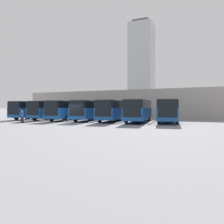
{
  "coord_description": "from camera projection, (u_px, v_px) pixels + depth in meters",
  "views": [
    {
      "loc": [
        -17.02,
        25.34,
        2.17
      ],
      "look_at": [
        -3.68,
        -5.3,
        1.41
      ],
      "focal_mm": 35.0,
      "sensor_mm": 36.0,
      "label": 1
    }
  ],
  "objects": [
    {
      "name": "bus_1",
      "position": [
        139.0,
        110.0,
        31.24
      ],
      "size": [
        3.93,
        10.89,
        3.14
      ],
      "rotation": [
        0.0,
        0.0,
        0.13
      ],
      "color": "#19519E",
      "rests_on": "ground_plane"
    },
    {
      "name": "pedestrian",
      "position": [
        22.0,
        116.0,
        29.54
      ],
      "size": [
        0.55,
        0.55,
        1.75
      ],
      "rotation": [
        0.0,
        0.0,
        0.87
      ],
      "color": "black",
      "rests_on": "ground_plane"
    },
    {
      "name": "ground_plane",
      "position": [
        72.0,
        123.0,
        30.07
      ],
      "size": [
        600.0,
        600.0,
        0.0
      ],
      "primitive_type": "plane",
      "color": "gray"
    },
    {
      "name": "bus_5",
      "position": [
        51.0,
        109.0,
        38.33
      ],
      "size": [
        3.93,
        10.89,
        3.14
      ],
      "rotation": [
        0.0,
        0.0,
        0.13
      ],
      "color": "#19519E",
      "rests_on": "ground_plane"
    },
    {
      "name": "bus_2",
      "position": [
        114.0,
        110.0,
        33.15
      ],
      "size": [
        3.93,
        10.89,
        3.14
      ],
      "rotation": [
        0.0,
        0.0,
        0.13
      ],
      "color": "#19519E",
      "rests_on": "ground_plane"
    },
    {
      "name": "station_building",
      "position": [
        125.0,
        104.0,
        49.43
      ],
      "size": [
        44.79,
        13.04,
        5.66
      ],
      "color": "#A8A399",
      "rests_on": "ground_plane"
    },
    {
      "name": "curb_divider_2",
      "position": [
        97.0,
        121.0,
        32.56
      ],
      "size": [
        1.17,
        6.95,
        0.15
      ],
      "primitive_type": "cube",
      "rotation": [
        0.0,
        0.0,
        0.13
      ],
      "color": "#9E9E99",
      "rests_on": "ground_plane"
    },
    {
      "name": "bus_6",
      "position": [
        34.0,
        109.0,
        39.97
      ],
      "size": [
        3.93,
        10.89,
        3.14
      ],
      "rotation": [
        0.0,
        0.0,
        0.13
      ],
      "color": "#19519E",
      "rests_on": "ground_plane"
    },
    {
      "name": "curb_divider_3",
      "position": [
        75.0,
        120.0,
        34.25
      ],
      "size": [
        1.17,
        6.95,
        0.15
      ],
      "primitive_type": "cube",
      "rotation": [
        0.0,
        0.0,
        0.13
      ],
      "color": "#9E9E99",
      "rests_on": "ground_plane"
    },
    {
      "name": "bus_4",
      "position": [
        68.0,
        110.0,
        36.06
      ],
      "size": [
        3.93,
        10.89,
        3.14
      ],
      "rotation": [
        0.0,
        0.0,
        0.13
      ],
      "color": "#19519E",
      "rests_on": "ground_plane"
    },
    {
      "name": "curb_divider_1",
      "position": [
        122.0,
        122.0,
        30.64
      ],
      "size": [
        1.17,
        6.95,
        0.15
      ],
      "primitive_type": "cube",
      "rotation": [
        0.0,
        0.0,
        0.13
      ],
      "color": "#9E9E99",
      "rests_on": "ground_plane"
    },
    {
      "name": "office_tower",
      "position": [
        142.0,
        66.0,
        175.55
      ],
      "size": [
        18.05,
        18.05,
        71.01
      ],
      "color": "#ADB2B7",
      "rests_on": "ground_plane"
    },
    {
      "name": "curb_divider_4",
      "position": [
        52.0,
        120.0,
        35.46
      ],
      "size": [
        1.17,
        6.95,
        0.15
      ],
      "primitive_type": "cube",
      "rotation": [
        0.0,
        0.0,
        0.13
      ],
      "color": "#9E9E99",
      "rests_on": "ground_plane"
    },
    {
      "name": "bus_0",
      "position": [
        169.0,
        110.0,
        30.55
      ],
      "size": [
        3.93,
        10.89,
        3.14
      ],
      "rotation": [
        0.0,
        0.0,
        0.13
      ],
      "color": "#19519E",
      "rests_on": "ground_plane"
    },
    {
      "name": "bus_3",
      "position": [
        91.0,
        110.0,
        34.85
      ],
      "size": [
        3.93,
        10.89,
        3.14
      ],
      "rotation": [
        0.0,
        0.0,
        0.13
      ],
      "color": "#19519E",
      "rests_on": "ground_plane"
    },
    {
      "name": "curb_divider_5",
      "position": [
        36.0,
        119.0,
        37.74
      ],
      "size": [
        1.17,
        6.95,
        0.15
      ],
      "primitive_type": "cube",
      "rotation": [
        0.0,
        0.0,
        0.13
      ],
      "color": "#9E9E99",
      "rests_on": "ground_plane"
    },
    {
      "name": "curb_divider_0",
      "position": [
        152.0,
        122.0,
        29.95
      ],
      "size": [
        1.17,
        6.95,
        0.15
      ],
      "primitive_type": "cube",
      "rotation": [
        0.0,
        0.0,
        0.13
      ],
      "color": "#9E9E99",
      "rests_on": "ground_plane"
    }
  ]
}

